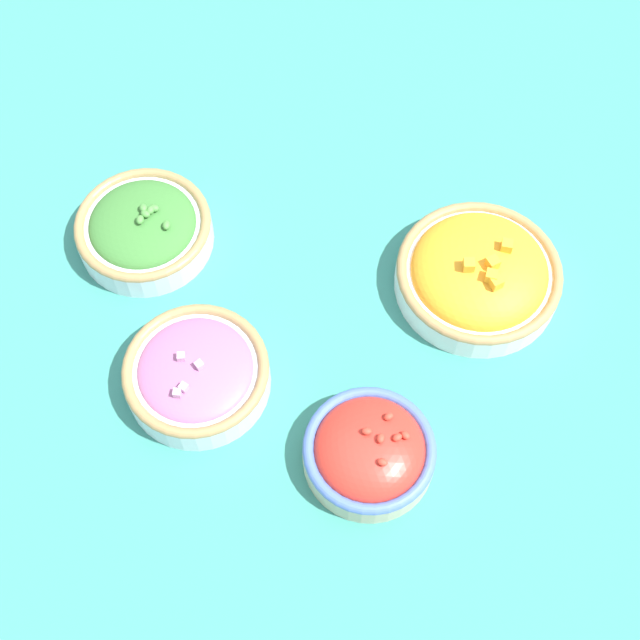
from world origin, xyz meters
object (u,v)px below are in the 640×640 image
object	(u,v)px
bowl_broccoli	(144,228)
bowl_squash	(479,274)
bowl_cherry_tomatoes	(369,451)
bowl_red_onion	(197,373)

from	to	relation	value
bowl_broccoli	bowl_squash	size ratio (longest dim) A/B	0.84
bowl_broccoli	bowl_squash	bearing A→B (deg)	-12.71
bowl_cherry_tomatoes	bowl_broccoli	distance (m)	0.37
bowl_squash	bowl_broccoli	bearing A→B (deg)	167.29
bowl_red_onion	bowl_broccoli	bearing A→B (deg)	108.15
bowl_broccoli	bowl_red_onion	bearing A→B (deg)	-71.85
bowl_cherry_tomatoes	bowl_squash	world-z (taller)	bowl_squash
bowl_squash	bowl_red_onion	bearing A→B (deg)	-161.83
bowl_cherry_tomatoes	bowl_broccoli	size ratio (longest dim) A/B	0.86
bowl_red_onion	bowl_squash	bearing A→B (deg)	18.17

